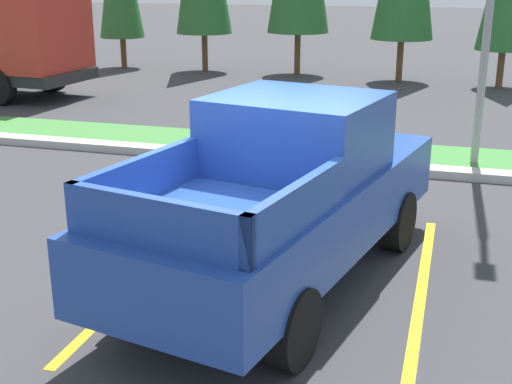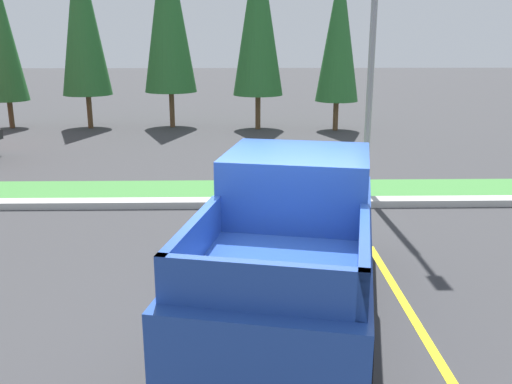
{
  "view_description": "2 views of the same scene",
  "coord_description": "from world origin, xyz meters",
  "px_view_note": "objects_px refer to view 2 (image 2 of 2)",
  "views": [
    {
      "loc": [
        2.04,
        -6.86,
        3.43
      ],
      "look_at": [
        -0.29,
        1.12,
        0.73
      ],
      "focal_mm": 48.52,
      "sensor_mm": 36.0,
      "label": 1
    },
    {
      "loc": [
        -0.31,
        -6.37,
        3.49
      ],
      "look_at": [
        -0.14,
        1.78,
        1.21
      ],
      "focal_mm": 39.05,
      "sensor_mm": 36.0,
      "label": 2
    }
  ],
  "objects_px": {
    "cypress_tree_right_inner": "(258,13)",
    "cypress_tree_rightmost": "(339,32)",
    "cypress_tree_leftmost": "(2,36)",
    "cypress_tree_center": "(168,7)",
    "cypress_tree_left_inner": "(82,15)",
    "pickup_truck_main": "(294,238)"
  },
  "relations": [
    {
      "from": "cypress_tree_left_inner",
      "to": "cypress_tree_right_inner",
      "type": "height_order",
      "value": "cypress_tree_right_inner"
    },
    {
      "from": "pickup_truck_main",
      "to": "cypress_tree_center",
      "type": "height_order",
      "value": "cypress_tree_center"
    },
    {
      "from": "cypress_tree_leftmost",
      "to": "cypress_tree_center",
      "type": "height_order",
      "value": "cypress_tree_center"
    },
    {
      "from": "pickup_truck_main",
      "to": "cypress_tree_center",
      "type": "distance_m",
      "value": 16.43
    },
    {
      "from": "cypress_tree_left_inner",
      "to": "cypress_tree_center",
      "type": "height_order",
      "value": "cypress_tree_center"
    },
    {
      "from": "cypress_tree_right_inner",
      "to": "cypress_tree_rightmost",
      "type": "relative_size",
      "value": 1.18
    },
    {
      "from": "cypress_tree_center",
      "to": "cypress_tree_right_inner",
      "type": "relative_size",
      "value": 1.06
    },
    {
      "from": "cypress_tree_center",
      "to": "cypress_tree_right_inner",
      "type": "bearing_deg",
      "value": -8.63
    },
    {
      "from": "cypress_tree_leftmost",
      "to": "cypress_tree_center",
      "type": "relative_size",
      "value": 0.77
    },
    {
      "from": "cypress_tree_rightmost",
      "to": "cypress_tree_leftmost",
      "type": "bearing_deg",
      "value": 176.36
    },
    {
      "from": "cypress_tree_leftmost",
      "to": "cypress_tree_center",
      "type": "distance_m",
      "value": 6.43
    },
    {
      "from": "cypress_tree_rightmost",
      "to": "cypress_tree_left_inner",
      "type": "bearing_deg",
      "value": 175.51
    },
    {
      "from": "cypress_tree_leftmost",
      "to": "cypress_tree_right_inner",
      "type": "bearing_deg",
      "value": -2.52
    },
    {
      "from": "cypress_tree_left_inner",
      "to": "cypress_tree_rightmost",
      "type": "relative_size",
      "value": 1.16
    },
    {
      "from": "cypress_tree_left_inner",
      "to": "cypress_tree_right_inner",
      "type": "bearing_deg",
      "value": -3.23
    },
    {
      "from": "cypress_tree_leftmost",
      "to": "cypress_tree_left_inner",
      "type": "bearing_deg",
      "value": -1.0
    },
    {
      "from": "cypress_tree_right_inner",
      "to": "cypress_tree_rightmost",
      "type": "xyz_separation_m",
      "value": [
        2.99,
        -0.38,
        -0.65
      ]
    },
    {
      "from": "cypress_tree_center",
      "to": "cypress_tree_left_inner",
      "type": "bearing_deg",
      "value": -177.46
    },
    {
      "from": "pickup_truck_main",
      "to": "cypress_tree_leftmost",
      "type": "distance_m",
      "value": 18.59
    },
    {
      "from": "cypress_tree_rightmost",
      "to": "cypress_tree_right_inner",
      "type": "bearing_deg",
      "value": 172.72
    },
    {
      "from": "cypress_tree_right_inner",
      "to": "cypress_tree_center",
      "type": "bearing_deg",
      "value": 171.37
    },
    {
      "from": "cypress_tree_right_inner",
      "to": "cypress_tree_rightmost",
      "type": "height_order",
      "value": "cypress_tree_right_inner"
    }
  ]
}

